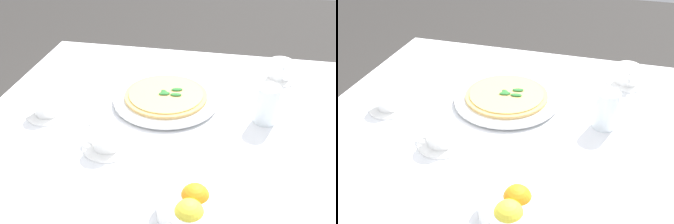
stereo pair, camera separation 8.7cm
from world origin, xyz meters
The scene contains 8 objects.
dining_table centered at (0.00, 0.00, 0.60)m, with size 1.16×1.16×0.73m.
pizza_plate centered at (0.18, 0.05, 0.74)m, with size 0.33×0.33×0.02m.
pizza centered at (0.18, 0.05, 0.75)m, with size 0.26×0.26×0.02m.
coffee_cup_left_edge centered at (0.04, 0.38, 0.75)m, with size 0.13×0.13×0.06m.
coffee_cup_back_corner centered at (-0.08, 0.15, 0.76)m, with size 0.13×0.13×0.07m.
coffee_cup_far_right centered at (0.40, -0.31, 0.76)m, with size 0.13×0.13×0.07m.
water_glass_near_left centered at (0.12, -0.26, 0.77)m, with size 0.07×0.07×0.11m.
citrus_bowl centered at (-0.27, -0.10, 0.75)m, with size 0.15×0.15×0.07m.
Camera 1 is at (-0.84, -0.15, 1.36)m, focal length 40.77 mm.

